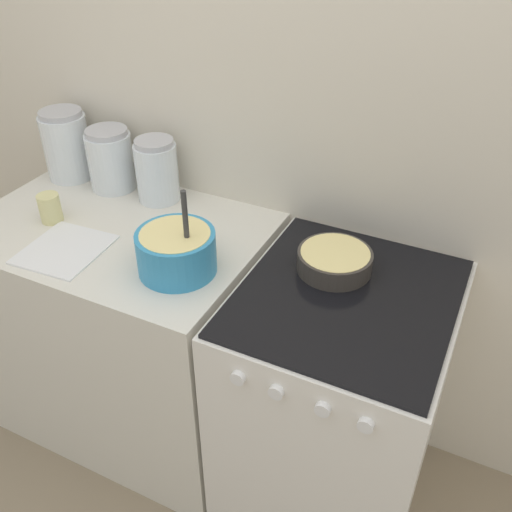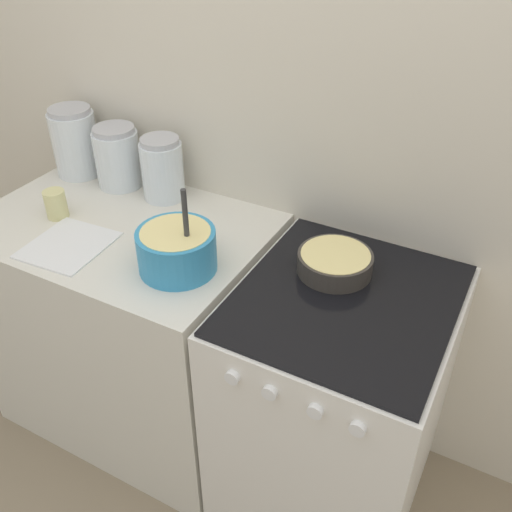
{
  "view_description": "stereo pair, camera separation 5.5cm",
  "coord_description": "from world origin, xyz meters",
  "px_view_note": "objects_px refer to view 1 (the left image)",
  "views": [
    {
      "loc": [
        0.64,
        -0.9,
        1.92
      ],
      "look_at": [
        0.04,
        0.34,
        0.95
      ],
      "focal_mm": 40.0,
      "sensor_mm": 36.0,
      "label": 1
    },
    {
      "loc": [
        0.69,
        -0.88,
        1.92
      ],
      "look_at": [
        0.04,
        0.34,
        0.95
      ],
      "focal_mm": 40.0,
      "sensor_mm": 36.0,
      "label": 2
    }
  ],
  "objects_px": {
    "stove": "(335,402)",
    "storage_jar_middle": "(111,163)",
    "mixing_bowl": "(176,250)",
    "tin_can": "(50,208)",
    "storage_jar_right": "(157,174)",
    "storage_jar_left": "(67,149)",
    "baking_pan": "(335,260)"
  },
  "relations": [
    {
      "from": "stove",
      "to": "storage_jar_middle",
      "type": "distance_m",
      "value": 1.16
    },
    {
      "from": "mixing_bowl",
      "to": "tin_can",
      "type": "xyz_separation_m",
      "value": [
        -0.54,
        0.05,
        -0.02
      ]
    },
    {
      "from": "stove",
      "to": "storage_jar_middle",
      "type": "bearing_deg",
      "value": 166.7
    },
    {
      "from": "storage_jar_middle",
      "to": "tin_can",
      "type": "height_order",
      "value": "storage_jar_middle"
    },
    {
      "from": "storage_jar_right",
      "to": "stove",
      "type": "bearing_deg",
      "value": -16.53
    },
    {
      "from": "storage_jar_left",
      "to": "storage_jar_right",
      "type": "relative_size",
      "value": 1.16
    },
    {
      "from": "baking_pan",
      "to": "tin_can",
      "type": "height_order",
      "value": "tin_can"
    },
    {
      "from": "baking_pan",
      "to": "mixing_bowl",
      "type": "bearing_deg",
      "value": -153.73
    },
    {
      "from": "stove",
      "to": "tin_can",
      "type": "relative_size",
      "value": 9.25
    },
    {
      "from": "storage_jar_middle",
      "to": "tin_can",
      "type": "bearing_deg",
      "value": -97.72
    },
    {
      "from": "baking_pan",
      "to": "storage_jar_right",
      "type": "bearing_deg",
      "value": 169.22
    },
    {
      "from": "stove",
      "to": "storage_jar_middle",
      "type": "xyz_separation_m",
      "value": [
        -0.99,
        0.23,
        0.55
      ]
    },
    {
      "from": "storage_jar_middle",
      "to": "storage_jar_right",
      "type": "xyz_separation_m",
      "value": [
        0.2,
        -0.0,
        -0.0
      ]
    },
    {
      "from": "stove",
      "to": "storage_jar_right",
      "type": "distance_m",
      "value": 0.99
    },
    {
      "from": "mixing_bowl",
      "to": "storage_jar_middle",
      "type": "relative_size",
      "value": 1.22
    },
    {
      "from": "stove",
      "to": "mixing_bowl",
      "type": "distance_m",
      "value": 0.73
    },
    {
      "from": "baking_pan",
      "to": "tin_can",
      "type": "xyz_separation_m",
      "value": [
        -0.96,
        -0.15,
        0.02
      ]
    },
    {
      "from": "storage_jar_left",
      "to": "tin_can",
      "type": "distance_m",
      "value": 0.34
    },
    {
      "from": "storage_jar_middle",
      "to": "stove",
      "type": "bearing_deg",
      "value": -13.3
    },
    {
      "from": "storage_jar_left",
      "to": "stove",
      "type": "bearing_deg",
      "value": -11.12
    },
    {
      "from": "storage_jar_left",
      "to": "storage_jar_right",
      "type": "bearing_deg",
      "value": 0.0
    },
    {
      "from": "storage_jar_left",
      "to": "storage_jar_right",
      "type": "xyz_separation_m",
      "value": [
        0.4,
        0.0,
        -0.02
      ]
    },
    {
      "from": "stove",
      "to": "tin_can",
      "type": "bearing_deg",
      "value": -176.97
    },
    {
      "from": "baking_pan",
      "to": "storage_jar_right",
      "type": "xyz_separation_m",
      "value": [
        -0.71,
        0.14,
        0.06
      ]
    },
    {
      "from": "baking_pan",
      "to": "tin_can",
      "type": "bearing_deg",
      "value": -170.89
    },
    {
      "from": "stove",
      "to": "mixing_bowl",
      "type": "relative_size",
      "value": 3.25
    },
    {
      "from": "mixing_bowl",
      "to": "stove",
      "type": "bearing_deg",
      "value": 12.32
    },
    {
      "from": "stove",
      "to": "storage_jar_middle",
      "type": "relative_size",
      "value": 3.97
    },
    {
      "from": "storage_jar_right",
      "to": "baking_pan",
      "type": "bearing_deg",
      "value": -10.78
    },
    {
      "from": "mixing_bowl",
      "to": "baking_pan",
      "type": "bearing_deg",
      "value": 26.27
    },
    {
      "from": "storage_jar_left",
      "to": "tin_can",
      "type": "bearing_deg",
      "value": -60.67
    },
    {
      "from": "storage_jar_right",
      "to": "tin_can",
      "type": "xyz_separation_m",
      "value": [
        -0.24,
        -0.29,
        -0.05
      ]
    }
  ]
}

